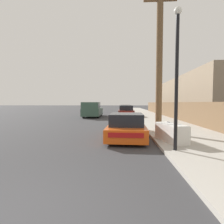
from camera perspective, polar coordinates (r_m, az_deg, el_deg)
name	(u,v)px	position (r m, az deg, el deg)	size (l,w,h in m)	color
sidewalk_curb	(146,115)	(25.81, 11.18, -0.82)	(4.20, 63.00, 0.12)	#ADA89E
discarded_fridge	(171,132)	(8.09, 18.70, -6.32)	(1.07, 1.92, 0.78)	silver
parked_sports_car_red	(127,127)	(8.94, 4.77, -4.81)	(1.98, 4.43, 1.26)	#E05114
car_parked_mid	(126,112)	(21.99, 4.59, 0.15)	(1.86, 4.64, 1.45)	#5B1E19
car_parked_far	(126,109)	(28.65, 4.48, 0.82)	(1.89, 4.56, 1.43)	black
pickup_truck	(92,110)	(21.82, -6.44, 0.78)	(2.21, 5.54, 1.84)	#385647
utility_pole	(159,59)	(10.44, 15.20, 16.48)	(1.80, 0.35, 8.06)	brown
street_lamp	(177,69)	(6.59, 20.40, 13.08)	(0.26, 0.26, 4.92)	black
wooden_fence	(170,110)	(21.13, 18.38, 0.72)	(0.08, 32.81, 1.72)	brown
building_right_house	(197,96)	(27.63, 26.12, 4.64)	(6.00, 20.22, 5.39)	gray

